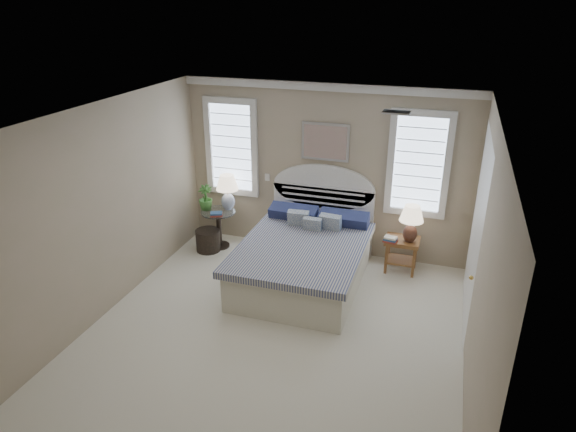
# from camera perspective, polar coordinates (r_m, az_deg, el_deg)

# --- Properties ---
(floor) EXTENTS (4.50, 5.00, 0.01)m
(floor) POSITION_cam_1_polar(r_m,az_deg,el_deg) (6.48, -1.82, -13.20)
(floor) COLOR beige
(floor) RESTS_ON ground
(ceiling) EXTENTS (4.50, 5.00, 0.01)m
(ceiling) POSITION_cam_1_polar(r_m,az_deg,el_deg) (5.33, -2.19, 10.81)
(ceiling) COLOR silver
(ceiling) RESTS_ON wall_back
(wall_back) EXTENTS (4.50, 0.02, 2.70)m
(wall_back) POSITION_cam_1_polar(r_m,az_deg,el_deg) (8.00, 4.12, 5.03)
(wall_back) COLOR tan
(wall_back) RESTS_ON floor
(wall_left) EXTENTS (0.02, 5.00, 2.70)m
(wall_left) POSITION_cam_1_polar(r_m,az_deg,el_deg) (6.82, -20.06, 0.30)
(wall_left) COLOR tan
(wall_left) RESTS_ON floor
(wall_right) EXTENTS (0.02, 5.00, 2.70)m
(wall_right) POSITION_cam_1_polar(r_m,az_deg,el_deg) (5.51, 20.71, -5.36)
(wall_right) COLOR tan
(wall_right) RESTS_ON floor
(crown_molding) EXTENTS (4.50, 0.08, 0.12)m
(crown_molding) POSITION_cam_1_polar(r_m,az_deg,el_deg) (7.66, 4.33, 14.14)
(crown_molding) COLOR silver
(crown_molding) RESTS_ON wall_back
(hvac_vent) EXTENTS (0.30, 0.20, 0.02)m
(hvac_vent) POSITION_cam_1_polar(r_m,az_deg,el_deg) (5.84, 11.98, 11.23)
(hvac_vent) COLOR #B2B2B2
(hvac_vent) RESTS_ON ceiling
(switch_plate) EXTENTS (0.08, 0.01, 0.12)m
(switch_plate) POSITION_cam_1_polar(r_m,az_deg,el_deg) (8.32, -2.32, 4.33)
(switch_plate) COLOR silver
(switch_plate) RESTS_ON wall_back
(window_left) EXTENTS (0.90, 0.06, 1.60)m
(window_left) POSITION_cam_1_polar(r_m,az_deg,el_deg) (8.40, -6.26, 7.62)
(window_left) COLOR silver
(window_left) RESTS_ON wall_back
(window_right) EXTENTS (0.90, 0.06, 1.60)m
(window_right) POSITION_cam_1_polar(r_m,az_deg,el_deg) (7.71, 14.31, 5.60)
(window_right) COLOR silver
(window_right) RESTS_ON wall_back
(painting) EXTENTS (0.74, 0.04, 0.58)m
(painting) POSITION_cam_1_polar(r_m,az_deg,el_deg) (7.83, 4.15, 8.21)
(painting) COLOR silver
(painting) RESTS_ON wall_back
(closet_door) EXTENTS (0.02, 1.80, 2.40)m
(closet_door) POSITION_cam_1_polar(r_m,az_deg,el_deg) (6.65, 20.16, -1.71)
(closet_door) COLOR white
(closet_door) RESTS_ON floor
(bed) EXTENTS (1.72, 2.28, 1.47)m
(bed) POSITION_cam_1_polar(r_m,az_deg,el_deg) (7.45, 1.93, -4.44)
(bed) COLOR beige
(bed) RESTS_ON floor
(side_table_left) EXTENTS (0.56, 0.56, 0.63)m
(side_table_left) POSITION_cam_1_polar(r_m,az_deg,el_deg) (8.49, -7.69, -1.02)
(side_table_left) COLOR black
(side_table_left) RESTS_ON floor
(nightstand_right) EXTENTS (0.50, 0.40, 0.53)m
(nightstand_right) POSITION_cam_1_polar(r_m,az_deg,el_deg) (7.86, 12.52, -3.46)
(nightstand_right) COLOR olive
(nightstand_right) RESTS_ON floor
(floor_pot) EXTENTS (0.41, 0.41, 0.36)m
(floor_pot) POSITION_cam_1_polar(r_m,az_deg,el_deg) (8.47, -8.87, -2.68)
(floor_pot) COLOR black
(floor_pot) RESTS_ON floor
(lamp_left) EXTENTS (0.41, 0.41, 0.59)m
(lamp_left) POSITION_cam_1_polar(r_m,az_deg,el_deg) (8.34, -6.75, 3.08)
(lamp_left) COLOR white
(lamp_left) RESTS_ON side_table_left
(lamp_right) EXTENTS (0.45, 0.45, 0.57)m
(lamp_right) POSITION_cam_1_polar(r_m,az_deg,el_deg) (7.61, 13.54, -0.39)
(lamp_right) COLOR black
(lamp_right) RESTS_ON nightstand_right
(potted_plant) EXTENTS (0.26, 0.26, 0.42)m
(potted_plant) POSITION_cam_1_polar(r_m,az_deg,el_deg) (8.42, -9.15, 2.03)
(potted_plant) COLOR #2D712F
(potted_plant) RESTS_ON side_table_left
(books_left) EXTENTS (0.24, 0.21, 0.05)m
(books_left) POSITION_cam_1_polar(r_m,az_deg,el_deg) (8.23, -7.97, 0.21)
(books_left) COLOR maroon
(books_left) RESTS_ON side_table_left
(books_right) EXTENTS (0.22, 0.17, 0.08)m
(books_right) POSITION_cam_1_polar(r_m,az_deg,el_deg) (7.66, 11.30, -2.58)
(books_right) COLOR maroon
(books_right) RESTS_ON nightstand_right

